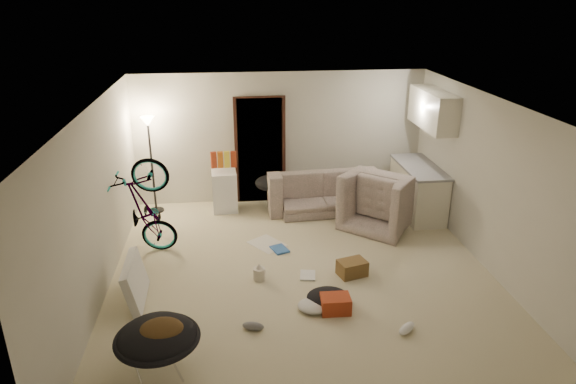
{
  "coord_description": "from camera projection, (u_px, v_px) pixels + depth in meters",
  "views": [
    {
      "loc": [
        -0.99,
        -6.45,
        3.88
      ],
      "look_at": [
        -0.15,
        0.6,
        1.08
      ],
      "focal_mm": 32.0,
      "sensor_mm": 36.0,
      "label": 1
    }
  ],
  "objects": [
    {
      "name": "book_white",
      "position": [
        308.0,
        275.0,
        7.46
      ],
      "size": [
        0.26,
        0.32,
        0.03
      ],
      "primitive_type": "cube",
      "rotation": [
        0.0,
        0.0,
        -0.17
      ],
      "color": "silver",
      "rests_on": "floor"
    },
    {
      "name": "shoe_0",
      "position": [
        307.0,
        203.0,
        9.88
      ],
      "size": [
        0.3,
        0.26,
        0.1
      ],
      "primitive_type": "ellipsoid",
      "rotation": [
        0.0,
        0.0,
        0.62
      ],
      "color": "#2F5FAB",
      "rests_on": "floor"
    },
    {
      "name": "doorway",
      "position": [
        260.0,
        151.0,
        9.82
      ],
      "size": [
        0.85,
        0.1,
        2.04
      ],
      "primitive_type": "cube",
      "color": "black",
      "rests_on": "floor"
    },
    {
      "name": "ceiling",
      "position": [
        305.0,
        105.0,
        6.57
      ],
      "size": [
        5.5,
        6.0,
        0.02
      ],
      "primitive_type": "cube",
      "color": "white",
      "rests_on": "wall_back"
    },
    {
      "name": "kitchen_uppers",
      "position": [
        433.0,
        109.0,
        8.91
      ],
      "size": [
        0.38,
        1.4,
        0.65
      ],
      "primitive_type": "cube",
      "color": "silver",
      "rests_on": "wall_right"
    },
    {
      "name": "wall_front",
      "position": [
        357.0,
        330.0,
        4.25
      ],
      "size": [
        5.5,
        0.02,
        2.5
      ],
      "primitive_type": "cube",
      "color": "beige",
      "rests_on": "floor"
    },
    {
      "name": "snack_box_3",
      "position": [
        234.0,
        159.0,
        9.38
      ],
      "size": [
        0.1,
        0.07,
        0.3
      ],
      "primitive_type": "cube",
      "rotation": [
        0.0,
        0.0,
        -0.04
      ],
      "color": "#9D3317",
      "rests_on": "mini_fridge"
    },
    {
      "name": "snack_box_1",
      "position": [
        220.0,
        160.0,
        9.35
      ],
      "size": [
        0.1,
        0.07,
        0.3
      ],
      "primitive_type": "cube",
      "rotation": [
        0.0,
        0.0,
        -0.03
      ],
      "color": "#C76218",
      "rests_on": "mini_fridge"
    },
    {
      "name": "snack_box_2",
      "position": [
        227.0,
        159.0,
        9.36
      ],
      "size": [
        0.1,
        0.07,
        0.3
      ],
      "primitive_type": "cube",
      "rotation": [
        0.0,
        0.0,
        0.04
      ],
      "color": "yellow",
      "rests_on": "mini_fridge"
    },
    {
      "name": "bicycle",
      "position": [
        148.0,
        229.0,
        7.96
      ],
      "size": [
        1.72,
        0.88,
        0.95
      ],
      "primitive_type": "imported",
      "rotation": [
        0.0,
        -0.17,
        1.47
      ],
      "color": "black",
      "rests_on": "floor"
    },
    {
      "name": "drink_case_b",
      "position": [
        335.0,
        304.0,
        6.61
      ],
      "size": [
        0.39,
        0.29,
        0.22
      ],
      "primitive_type": "cube",
      "rotation": [
        0.0,
        0.0,
        -0.03
      ],
      "color": "#9D3317",
      "rests_on": "floor"
    },
    {
      "name": "floor_lamp",
      "position": [
        150.0,
        144.0,
        9.19
      ],
      "size": [
        0.28,
        0.28,
        1.81
      ],
      "color": "black",
      "rests_on": "floor"
    },
    {
      "name": "wall_back",
      "position": [
        281.0,
        138.0,
        9.81
      ],
      "size": [
        5.5,
        0.02,
        2.5
      ],
      "primitive_type": "cube",
      "color": "beige",
      "rests_on": "floor"
    },
    {
      "name": "shoe_4",
      "position": [
        407.0,
        328.0,
        6.22
      ],
      "size": [
        0.3,
        0.28,
        0.11
      ],
      "primitive_type": "ellipsoid",
      "rotation": [
        0.0,
        0.0,
        0.7
      ],
      "color": "white",
      "rests_on": "floor"
    },
    {
      "name": "tv_box",
      "position": [
        135.0,
        281.0,
        6.77
      ],
      "size": [
        0.24,
        0.9,
        0.6
      ],
      "primitive_type": "cube",
      "rotation": [
        0.0,
        -0.21,
        0.02
      ],
      "color": "silver",
      "rests_on": "floor"
    },
    {
      "name": "armchair",
      "position": [
        384.0,
        204.0,
        9.04
      ],
      "size": [
        1.51,
        1.5,
        0.74
      ],
      "primitive_type": "imported",
      "rotation": [
        0.0,
        0.0,
        2.41
      ],
      "color": "#3E473E",
      "rests_on": "floor"
    },
    {
      "name": "sofa_drape",
      "position": [
        270.0,
        183.0,
        9.53
      ],
      "size": [
        0.63,
        0.54,
        0.28
      ],
      "primitive_type": "ellipsoid",
      "rotation": [
        0.0,
        0.0,
        -0.16
      ],
      "color": "black",
      "rests_on": "sofa"
    },
    {
      "name": "counter_top",
      "position": [
        420.0,
        167.0,
        9.28
      ],
      "size": [
        0.64,
        1.54,
        0.04
      ],
      "primitive_type": "cube",
      "color": "gray",
      "rests_on": "kitchen_counter"
    },
    {
      "name": "clothes_lump_b",
      "position": [
        287.0,
        204.0,
        9.83
      ],
      "size": [
        0.52,
        0.47,
        0.14
      ],
      "primitive_type": "ellipsoid",
      "rotation": [
        0.0,
        0.0,
        0.19
      ],
      "color": "black",
      "rests_on": "floor"
    },
    {
      "name": "floor",
      "position": [
        303.0,
        276.0,
        7.49
      ],
      "size": [
        5.5,
        6.0,
        0.02
      ],
      "primitive_type": "cube",
      "color": "beige",
      "rests_on": "ground"
    },
    {
      "name": "snack_box_0",
      "position": [
        214.0,
        160.0,
        9.34
      ],
      "size": [
        0.11,
        0.09,
        0.3
      ],
      "primitive_type": "cube",
      "rotation": [
        0.0,
        0.0,
        0.25
      ],
      "color": "#9D3317",
      "rests_on": "mini_fridge"
    },
    {
      "name": "sofa",
      "position": [
        320.0,
        193.0,
        9.72
      ],
      "size": [
        2.08,
        0.91,
        0.6
      ],
      "primitive_type": "imported",
      "rotation": [
        0.0,
        0.0,
        3.2
      ],
      "color": "#3E473E",
      "rests_on": "floor"
    },
    {
      "name": "juicer",
      "position": [
        259.0,
        273.0,
        7.35
      ],
      "size": [
        0.18,
        0.18,
        0.25
      ],
      "color": "beige",
      "rests_on": "floor"
    },
    {
      "name": "saucer_chair",
      "position": [
        158.0,
        345.0,
        5.43
      ],
      "size": [
        0.91,
        0.91,
        0.64
      ],
      "color": "silver",
      "rests_on": "floor"
    },
    {
      "name": "wall_right",
      "position": [
        494.0,
        187.0,
        7.34
      ],
      "size": [
        0.02,
        6.0,
        2.5
      ],
      "primitive_type": "cube",
      "color": "beige",
      "rests_on": "floor"
    },
    {
      "name": "clothes_lump_c",
      "position": [
        313.0,
        306.0,
        6.65
      ],
      "size": [
        0.48,
        0.44,
        0.12
      ],
      "primitive_type": "ellipsoid",
      "rotation": [
        0.0,
        0.0,
        -0.27
      ],
      "color": "silver",
      "rests_on": "floor"
    },
    {
      "name": "mini_fridge",
      "position": [
        225.0,
        191.0,
        9.58
      ],
      "size": [
        0.47,
        0.47,
        0.76
      ],
      "primitive_type": "cube",
      "rotation": [
        0.0,
        0.0,
        0.04
      ],
      "color": "white",
      "rests_on": "floor"
    },
    {
      "name": "newspaper",
      "position": [
        267.0,
        244.0,
        8.41
      ],
      "size": [
        0.69,
        0.72,
        0.01
      ],
      "primitive_type": "cube",
      "rotation": [
        0.0,
        0.0,
        0.62
      ],
      "color": "silver",
      "rests_on": "floor"
    },
    {
      "name": "hoodie",
      "position": [
        161.0,
        331.0,
        5.33
      ],
      "size": [
        0.52,
        0.45,
        0.22
      ],
      "primitive_type": "ellipsoid",
      "rotation": [
        0.0,
        0.0,
        0.1
      ],
      "color": "#493219",
      "rests_on": "saucer_chair"
    },
    {
      "name": "drink_case_a",
      "position": [
        352.0,
        268.0,
        7.46
      ],
      "size": [
        0.46,
        0.38,
        0.23
      ],
      "primitive_type": "cube",
      "rotation": [
        0.0,
        0.0,
        0.28
      ],
      "color": "brown",
      "rests_on": "floor"
    },
    {
      "name": "shoe_3",
      "position": [
        253.0,
        326.0,
        6.27
      ],
      "size": [
        0.29,
        0.19,
        0.1
      ],
      "primitive_type": "ellipsoid",
      "rotation": [
        0.0,
        0.0,
        -0.31
      ],
      "color": "slate",
      "rests_on": "floor"
    },
    {
      "name": "door_trim",
      "position": [
        260.0,
        151.0,
        9.79
      ],
      "size": [
        0.97,
        0.04,
        2.1
      ],
      "primitive_type": "cube",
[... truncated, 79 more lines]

